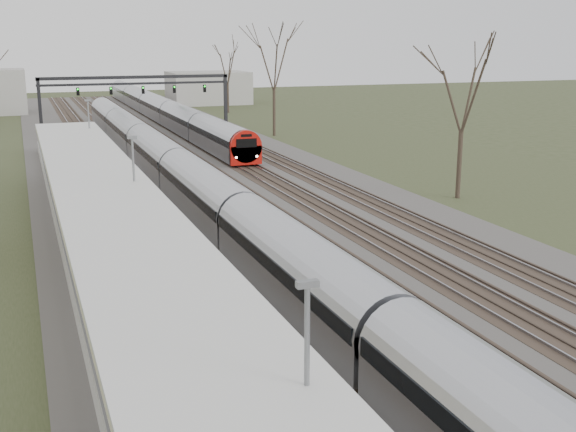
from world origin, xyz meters
name	(u,v)px	position (x,y,z in m)	size (l,w,h in m)	color
track_bed	(202,176)	(0.26, 55.00, 0.06)	(24.00, 160.00, 0.22)	#474442
platform	(99,244)	(-9.05, 37.50, 0.50)	(3.50, 69.00, 1.00)	#9E9B93
canopy	(105,192)	(-9.05, 32.99, 3.93)	(4.10, 50.00, 3.11)	slate
signal_gantry	(136,86)	(0.29, 84.99, 4.91)	(21.00, 0.59, 6.08)	black
tree_east_far	(464,84)	(14.00, 42.00, 7.29)	(5.00, 5.00, 10.30)	#2D231C
train_near	(179,172)	(-2.50, 49.78, 1.48)	(2.62, 90.21, 3.05)	#A5A7AF
train_far	(159,108)	(4.50, 94.71, 1.48)	(2.62, 75.21, 3.05)	#A5A7AF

